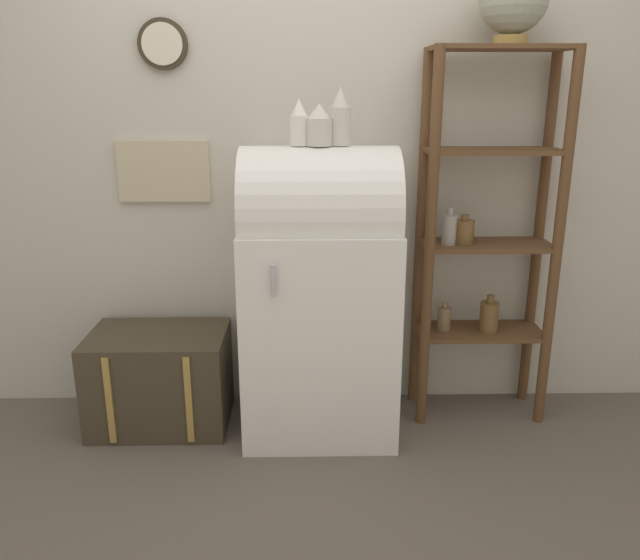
# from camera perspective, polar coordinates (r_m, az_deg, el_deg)

# --- Properties ---
(ground_plane) EXTENTS (12.00, 12.00, 0.00)m
(ground_plane) POSITION_cam_1_polar(r_m,az_deg,el_deg) (2.96, 0.03, -15.43)
(ground_plane) COLOR #60564C
(wall_back) EXTENTS (7.00, 0.09, 2.70)m
(wall_back) POSITION_cam_1_polar(r_m,az_deg,el_deg) (3.08, -0.25, 12.59)
(wall_back) COLOR beige
(wall_back) RESTS_ON ground_plane
(refrigerator) EXTENTS (0.70, 0.62, 1.36)m
(refrigerator) POSITION_cam_1_polar(r_m,az_deg,el_deg) (2.89, -0.07, -0.90)
(refrigerator) COLOR white
(refrigerator) RESTS_ON ground_plane
(suitcase_trunk) EXTENTS (0.65, 0.45, 0.47)m
(suitcase_trunk) POSITION_cam_1_polar(r_m,az_deg,el_deg) (3.18, -14.40, -8.72)
(suitcase_trunk) COLOR #423828
(suitcase_trunk) RESTS_ON ground_plane
(shelf_unit) EXTENTS (0.64, 0.29, 1.77)m
(shelf_unit) POSITION_cam_1_polar(r_m,az_deg,el_deg) (3.07, 14.90, 4.47)
(shelf_unit) COLOR brown
(shelf_unit) RESTS_ON ground_plane
(globe) EXTENTS (0.29, 0.29, 0.33)m
(globe) POSITION_cam_1_polar(r_m,az_deg,el_deg) (3.02, 17.32, 23.27)
(globe) COLOR #AD8942
(globe) RESTS_ON shelf_unit
(vase_left) EXTENTS (0.08, 0.08, 0.20)m
(vase_left) POSITION_cam_1_polar(r_m,az_deg,el_deg) (2.75, -1.93, 14.07)
(vase_left) COLOR white
(vase_left) RESTS_ON refrigerator
(vase_center) EXTENTS (0.12, 0.12, 0.18)m
(vase_center) POSITION_cam_1_polar(r_m,az_deg,el_deg) (2.75, -0.08, 13.89)
(vase_center) COLOR beige
(vase_center) RESTS_ON refrigerator
(vase_right) EXTENTS (0.09, 0.09, 0.25)m
(vase_right) POSITION_cam_1_polar(r_m,az_deg,el_deg) (2.77, 1.87, 14.57)
(vase_right) COLOR beige
(vase_right) RESTS_ON refrigerator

